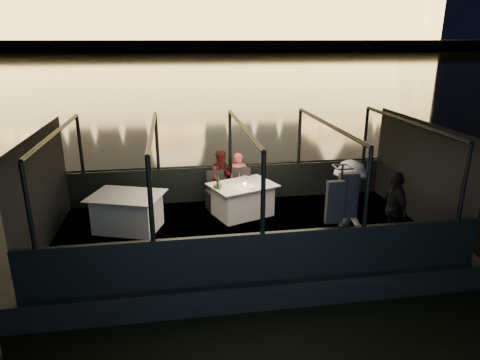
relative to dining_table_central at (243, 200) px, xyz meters
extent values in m
plane|color=black|center=(-0.14, 79.09, -0.89)|extent=(500.00, 500.00, 0.00)
cube|color=black|center=(-0.14, -0.91, -0.89)|extent=(8.60, 4.40, 1.00)
cube|color=black|center=(-0.14, -0.91, -0.41)|extent=(8.00, 4.00, 0.04)
cube|color=black|center=(-0.14, 1.09, 0.06)|extent=(8.00, 0.08, 0.90)
cube|color=black|center=(-0.14, -2.91, 0.06)|extent=(8.00, 0.08, 0.90)
cube|color=#423D33|center=(-0.14, 209.09, 0.11)|extent=(400.00, 140.00, 6.00)
cube|color=silver|center=(0.00, 0.00, 0.00)|extent=(1.73, 1.50, 0.77)
cube|color=white|center=(-2.61, -0.40, 0.00)|extent=(1.79, 1.53, 0.80)
cube|color=black|center=(-0.58, 0.45, 0.06)|extent=(0.52, 0.52, 0.93)
cube|color=black|center=(0.08, 0.45, 0.06)|extent=(0.52, 0.52, 0.97)
imported|color=#D5514D|center=(0.03, 0.72, 0.36)|extent=(0.48, 0.32, 1.32)
imported|color=#3D1111|center=(-0.38, 0.72, 0.36)|extent=(0.71, 0.57, 1.41)
imported|color=silver|center=(1.73, -2.07, 0.47)|extent=(0.74, 1.23, 1.84)
imported|color=black|center=(2.71, -2.00, 0.47)|extent=(0.42, 0.93, 1.56)
cylinder|color=#163A15|center=(-0.60, -0.24, 0.53)|extent=(0.08, 0.08, 0.33)
cylinder|color=brown|center=(-0.60, -0.15, 0.42)|extent=(0.24, 0.24, 0.08)
cylinder|color=yellow|center=(0.03, -0.16, 0.42)|extent=(0.07, 0.07, 0.09)
cylinder|color=white|center=(0.13, -0.24, 0.39)|extent=(0.31, 0.31, 0.02)
cylinder|color=white|center=(-0.49, 0.09, 0.39)|extent=(0.25, 0.25, 0.02)
camera|label=1|loc=(-1.54, -9.29, 3.61)|focal=32.00mm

